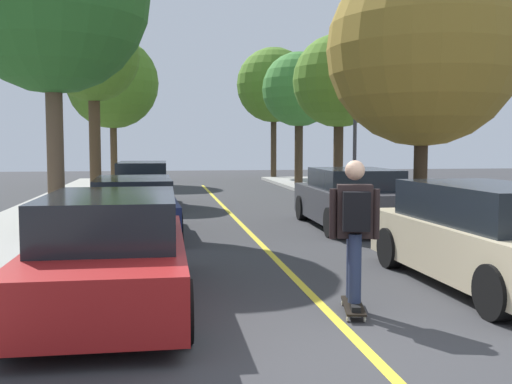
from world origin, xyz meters
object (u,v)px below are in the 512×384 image
object	(u,v)px
street_tree_right_nearest	(423,50)
street_tree_right_farthest	(274,85)
parked_car_left_nearest	(112,252)
street_tree_right_far	(299,90)
skateboarder	(355,224)
streetlamp	(355,108)
street_tree_left_far	(113,83)
skateboard	(353,306)
parked_car_left_near	(134,206)
street_tree_left_near	(93,57)
parked_car_right_near	(352,199)
parked_car_right_nearest	(489,236)
street_tree_right_near	(339,81)
parked_car_left_far	(142,184)

from	to	relation	value
street_tree_right_nearest	street_tree_right_farthest	size ratio (longest dim) A/B	0.89
parked_car_left_nearest	street_tree_right_far	distance (m)	21.01
street_tree_right_nearest	skateboarder	size ratio (longest dim) A/B	3.78
street_tree_right_farthest	streetlamp	size ratio (longest dim) A/B	1.37
street_tree_left_far	skateboard	size ratio (longest dim) A/B	8.23
parked_car_left_near	street_tree_left_near	bearing A→B (deg)	100.95
street_tree_right_far	parked_car_right_near	bearing A→B (deg)	-97.50
parked_car_right_nearest	skateboarder	xyz separation A→B (m)	(-2.27, -1.02, 0.35)
street_tree_left_near	skateboarder	distance (m)	16.85
street_tree_right_near	skateboard	world-z (taller)	street_tree_right_near
street_tree_right_nearest	street_tree_left_far	bearing A→B (deg)	116.69
parked_car_right_nearest	parked_car_left_near	bearing A→B (deg)	131.91
street_tree_left_far	parked_car_right_near	bearing A→B (deg)	-68.33
parked_car_right_nearest	streetlamp	distance (m)	11.64
parked_car_right_near	street_tree_left_near	distance (m)	11.86
parked_car_left_nearest	parked_car_right_nearest	xyz separation A→B (m)	(5.08, 0.15, 0.04)
parked_car_right_near	street_tree_left_far	bearing A→B (deg)	111.67
parked_car_right_nearest	skateboarder	world-z (taller)	skateboarder
street_tree_right_near	street_tree_right_nearest	bearing A→B (deg)	-90.00
parked_car_right_nearest	streetlamp	xyz separation A→B (m)	(1.75, 11.25, 2.45)
street_tree_left_near	skateboard	bearing A→B (deg)	-73.78
parked_car_right_near	street_tree_right_nearest	world-z (taller)	street_tree_right_nearest
parked_car_left_near	street_tree_right_far	xyz separation A→B (m)	(6.83, 13.69, 3.81)
skateboard	skateboarder	world-z (taller)	skateboarder
street_tree_right_farthest	skateboard	bearing A→B (deg)	-98.58
street_tree_right_nearest	parked_car_left_far	bearing A→B (deg)	140.61
skateboard	skateboarder	distance (m)	0.97
parked_car_right_nearest	street_tree_right_near	size ratio (longest dim) A/B	0.77
parked_car_right_nearest	street_tree_right_nearest	distance (m)	7.32
parked_car_right_near	street_tree_right_farthest	xyz separation A→B (m)	(1.75, 19.58, 4.56)
parked_car_left_near	parked_car_right_nearest	size ratio (longest dim) A/B	1.00
parked_car_left_far	street_tree_right_farthest	xyz separation A→B (m)	(6.83, 13.85, 4.55)
parked_car_right_nearest	street_tree_right_near	xyz separation A→B (m)	(1.75, 13.09, 3.47)
parked_car_left_nearest	parked_car_right_near	world-z (taller)	parked_car_right_near
parked_car_right_nearest	skateboard	bearing A→B (deg)	-156.54
parked_car_right_near	street_tree_right_nearest	xyz separation A→B (m)	(1.75, 0.12, 3.53)
parked_car_left_nearest	streetlamp	distance (m)	13.52
skateboard	street_tree_right_farthest	bearing A→B (deg)	81.42
parked_car_left_near	street_tree_right_near	world-z (taller)	street_tree_right_near
street_tree_right_near	parked_car_right_near	bearing A→B (deg)	-103.99
street_tree_left_far	street_tree_right_farthest	size ratio (longest dim) A/B	0.99
parked_car_right_nearest	street_tree_right_far	size ratio (longest dim) A/B	0.73
parked_car_right_near	street_tree_right_nearest	size ratio (longest dim) A/B	0.69
skateboarder	street_tree_left_far	bearing A→B (deg)	100.63
street_tree_left_far	parked_car_left_near	bearing A→B (deg)	-84.32
street_tree_left_near	street_tree_left_far	size ratio (longest dim) A/B	0.93
parked_car_right_near	street_tree_right_far	size ratio (longest dim) A/B	0.74
street_tree_left_near	skateboard	distance (m)	17.08
parked_car_left_near	street_tree_right_nearest	xyz separation A→B (m)	(6.83, 0.52, 3.59)
parked_car_left_far	street_tree_left_near	distance (m)	5.54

